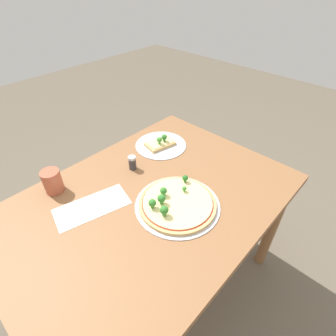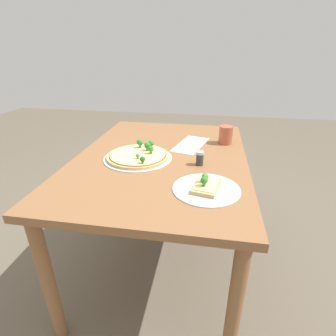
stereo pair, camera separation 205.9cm
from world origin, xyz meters
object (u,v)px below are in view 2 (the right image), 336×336
object	(u,v)px
pizza_tray_whole	(139,155)
pizza_tray_slice	(206,187)
drinking_cup	(226,135)
dining_table	(162,170)
condiment_shaker	(200,158)

from	to	relation	value
pizza_tray_whole	pizza_tray_slice	bearing A→B (deg)	-127.11
pizza_tray_whole	drinking_cup	xyz separation A→B (m)	(0.31, -0.47, 0.04)
dining_table	pizza_tray_slice	bearing A→B (deg)	-142.54
pizza_tray_whole	drinking_cup	size ratio (longest dim) A/B	3.35
condiment_shaker	pizza_tray_whole	bearing A→B (deg)	83.47
pizza_tray_whole	drinking_cup	bearing A→B (deg)	-56.41
pizza_tray_whole	pizza_tray_slice	distance (m)	0.46
drinking_cup	pizza_tray_slice	bearing A→B (deg)	170.85
dining_table	condiment_shaker	xyz separation A→B (m)	(-0.09, -0.21, 0.13)
pizza_tray_whole	condiment_shaker	distance (m)	0.33
dining_table	condiment_shaker	bearing A→B (deg)	-112.96
pizza_tray_whole	pizza_tray_slice	size ratio (longest dim) A/B	1.28
pizza_tray_whole	dining_table	bearing A→B (deg)	-65.40
pizza_tray_slice	drinking_cup	size ratio (longest dim) A/B	2.62
dining_table	condiment_shaker	size ratio (longest dim) A/B	17.75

